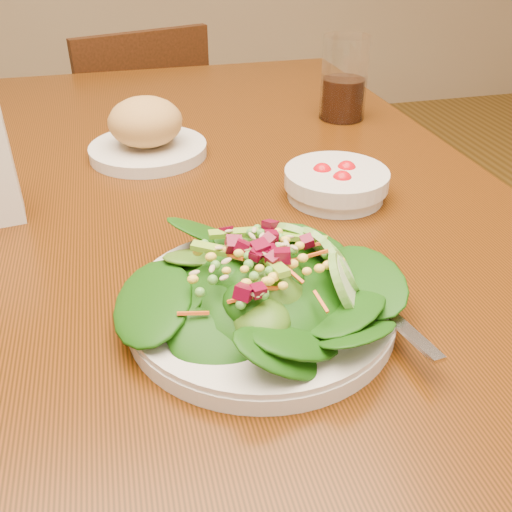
% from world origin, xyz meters
% --- Properties ---
extents(dining_table, '(0.90, 1.40, 0.75)m').
position_xyz_m(dining_table, '(0.00, 0.00, 0.65)').
color(dining_table, '#562609').
rests_on(dining_table, ground_plane).
extents(chair_far, '(0.47, 0.47, 0.81)m').
position_xyz_m(chair_far, '(-0.01, 0.94, 0.43)').
color(chair_far, '#431C0C').
rests_on(chair_far, ground_plane).
extents(salad_plate, '(0.26, 0.25, 0.07)m').
position_xyz_m(salad_plate, '(0.05, -0.24, 0.78)').
color(salad_plate, silver).
rests_on(salad_plate, dining_table).
extents(bread_plate, '(0.18, 0.18, 0.09)m').
position_xyz_m(bread_plate, '(-0.02, 0.18, 0.79)').
color(bread_plate, silver).
rests_on(bread_plate, dining_table).
extents(tomato_bowl, '(0.14, 0.14, 0.04)m').
position_xyz_m(tomato_bowl, '(0.20, -0.02, 0.77)').
color(tomato_bowl, silver).
rests_on(tomato_bowl, dining_table).
extents(drinking_glass, '(0.08, 0.08, 0.14)m').
position_xyz_m(drinking_glass, '(0.33, 0.27, 0.81)').
color(drinking_glass, silver).
rests_on(drinking_glass, dining_table).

